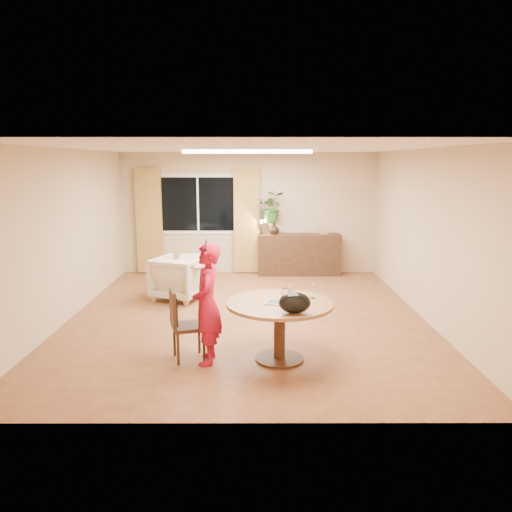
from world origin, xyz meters
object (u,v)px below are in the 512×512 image
at_px(child, 207,304).
at_px(dining_table, 280,315).
at_px(armchair, 179,278).
at_px(dining_chair, 189,324).
at_px(sideboard, 299,254).

bearing_deg(child, dining_table, 91.81).
height_order(dining_table, armchair, armchair).
distance_m(child, armchair, 2.98).
bearing_deg(dining_chair, sideboard, 52.57).
bearing_deg(dining_chair, child, -38.24).
bearing_deg(armchair, sideboard, -118.17).
relative_size(dining_chair, sideboard, 0.50).
distance_m(dining_table, dining_chair, 1.12).
bearing_deg(sideboard, dining_table, -97.75).
xyz_separation_m(dining_chair, child, (0.24, -0.09, 0.29)).
bearing_deg(sideboard, armchair, -139.71).
relative_size(child, armchair, 1.74).
height_order(dining_chair, child, child).
relative_size(dining_chair, child, 0.61).
distance_m(dining_table, child, 0.89).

